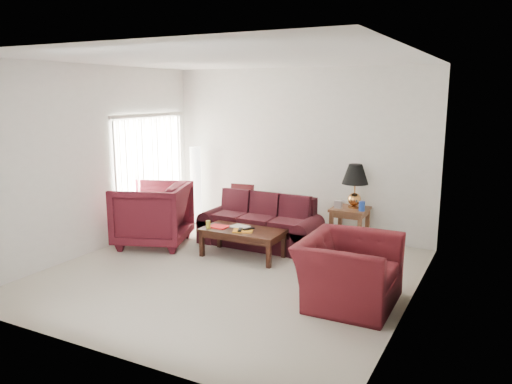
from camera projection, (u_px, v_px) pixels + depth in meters
The scene contains 19 objects.
floor at pixel (229, 274), 7.17m from camera, with size 5.00×5.00×0.00m, color beige.
blinds at pixel (151, 174), 9.19m from camera, with size 0.10×2.00×2.16m, color silver.
sofa at pixel (260, 221), 8.44m from camera, with size 2.04×0.88×0.83m, color black, non-canonical shape.
throw_pillow at pixel (242, 195), 9.29m from camera, with size 0.42×0.12×0.42m, color black.
end_table at pixel (349, 226), 8.48m from camera, with size 0.59×0.59×0.65m, color #5C281F, non-canonical shape.
table_lamp at pixel (355, 186), 8.37m from camera, with size 0.44×0.44×0.74m, color #B67539, non-canonical shape.
clock at pixel (338, 205), 8.37m from camera, with size 0.13×0.05×0.13m, color silver.
blue_canister at pixel (362, 206), 8.19m from camera, with size 0.10×0.10×0.16m, color #173697.
picture_frame at pixel (347, 201), 8.56m from camera, with size 0.13×0.02×0.16m, color silver.
floor_lamp at pixel (196, 185), 9.86m from camera, with size 0.25×0.25×1.54m, color white, non-canonical shape.
armchair_left at pixel (152, 214), 8.45m from camera, with size 1.14×1.17×1.07m, color #48101A.
armchair_right at pixel (349, 271), 6.12m from camera, with size 1.26×1.10×0.82m, color #481016.
coffee_table at pixel (243, 243), 7.87m from camera, with size 1.29×0.64×0.45m, color black, non-canonical shape.
magazine_red at pixel (219, 227), 7.96m from camera, with size 0.30×0.22×0.02m, color red.
magazine_white at pixel (240, 227), 7.96m from camera, with size 0.29×0.22×0.02m, color silver.
magazine_orange at pixel (243, 231), 7.72m from camera, with size 0.30×0.23×0.02m, color orange.
remote_a at pixel (240, 230), 7.70m from camera, with size 0.05×0.18×0.02m, color black.
remote_b at pixel (249, 229), 7.76m from camera, with size 0.06×0.19×0.02m, color black.
yellow_glass at pixel (208, 224), 7.89m from camera, with size 0.07×0.07×0.12m, color gold.
Camera 1 is at (3.48, -5.86, 2.56)m, focal length 35.00 mm.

